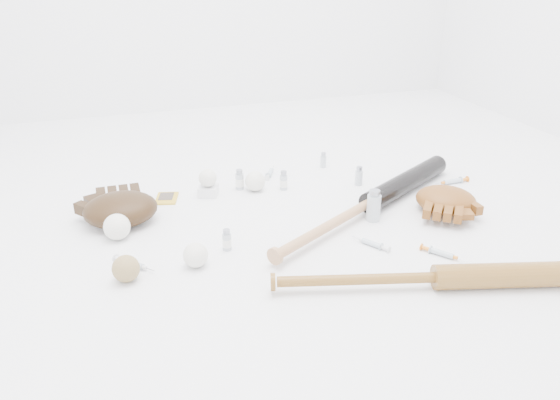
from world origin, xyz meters
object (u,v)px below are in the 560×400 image
object	(u,v)px
bat_dark	(369,203)
bat_wood	(438,277)
glove_dark	(120,209)
pedestal	(208,191)

from	to	relation	value
bat_dark	bat_wood	world-z (taller)	bat_dark
bat_wood	bat_dark	bearing A→B (deg)	100.76
bat_wood	glove_dark	distance (m)	0.99
pedestal	bat_wood	bearing A→B (deg)	-59.59
bat_dark	glove_dark	distance (m)	0.81
bat_wood	glove_dark	size ratio (longest dim) A/B	3.28
bat_dark	pedestal	xyz separation A→B (m)	(-0.48, 0.31, -0.02)
bat_dark	glove_dark	size ratio (longest dim) A/B	3.59
bat_wood	pedestal	distance (m)	0.89
bat_dark	pedestal	world-z (taller)	bat_dark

